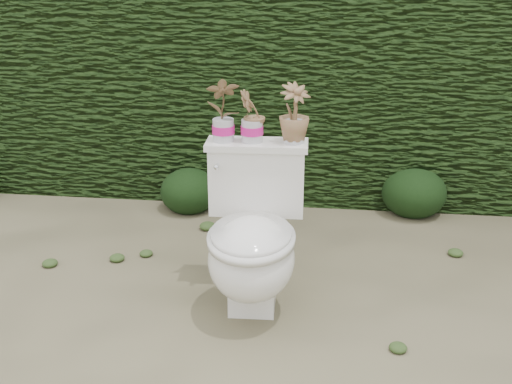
# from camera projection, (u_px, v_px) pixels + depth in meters

# --- Properties ---
(ground) EXTENTS (60.00, 60.00, 0.00)m
(ground) POSITION_uv_depth(u_px,v_px,m) (288.00, 286.00, 3.36)
(ground) COLOR #807958
(ground) RESTS_ON ground
(hedge) EXTENTS (8.00, 1.00, 1.60)m
(hedge) POSITION_uv_depth(u_px,v_px,m) (306.00, 77.00, 4.56)
(hedge) COLOR #274316
(hedge) RESTS_ON ground
(toilet) EXTENTS (0.51, 0.69, 0.78)m
(toilet) POSITION_uv_depth(u_px,v_px,m) (253.00, 240.00, 3.06)
(toilet) COLOR white
(toilet) RESTS_ON ground
(potted_plant_left) EXTENTS (0.18, 0.14, 0.30)m
(potted_plant_left) POSITION_uv_depth(u_px,v_px,m) (223.00, 111.00, 3.09)
(potted_plant_left) COLOR #428128
(potted_plant_left) RESTS_ON toilet
(potted_plant_center) EXTENTS (0.17, 0.17, 0.24)m
(potted_plant_center) POSITION_uv_depth(u_px,v_px,m) (252.00, 118.00, 3.09)
(potted_plant_center) COLOR #428128
(potted_plant_center) RESTS_ON toilet
(potted_plant_right) EXTENTS (0.21, 0.21, 0.27)m
(potted_plant_right) POSITION_uv_depth(u_px,v_px,m) (294.00, 115.00, 3.07)
(potted_plant_right) COLOR #428128
(potted_plant_right) RESTS_ON toilet
(liriope_clump_1) EXTENTS (0.39, 0.39, 0.31)m
(liriope_clump_1) POSITION_uv_depth(u_px,v_px,m) (189.00, 187.00, 4.31)
(liriope_clump_1) COLOR black
(liriope_clump_1) RESTS_ON ground
(liriope_clump_2) EXTENTS (0.43, 0.43, 0.34)m
(liriope_clump_2) POSITION_uv_depth(u_px,v_px,m) (414.00, 188.00, 4.24)
(liriope_clump_2) COLOR black
(liriope_clump_2) RESTS_ON ground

